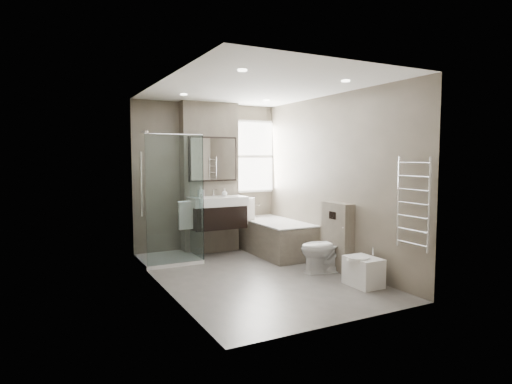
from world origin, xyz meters
TOP-DOWN VIEW (x-y plane):
  - room at (0.00, 0.00)m, footprint 2.70×3.90m
  - vanity_pier at (0.00, 1.77)m, footprint 1.00×0.25m
  - vanity at (0.00, 1.43)m, footprint 0.95×0.47m
  - mirror_cabinet at (0.00, 1.61)m, footprint 0.86×0.08m
  - towel_left at (-0.56, 1.40)m, footprint 0.24×0.06m
  - towel_right at (0.56, 1.40)m, footprint 0.24×0.06m
  - shower_enclosure at (-0.75, 1.35)m, footprint 0.90×0.90m
  - bathtub at (0.92, 1.10)m, footprint 0.75×1.60m
  - window at (0.90, 1.88)m, footprint 0.98×0.06m
  - toilet at (0.97, -0.26)m, footprint 0.76×0.53m
  - cistern_box at (1.21, -0.25)m, footprint 0.19×0.55m
  - bidet at (1.01, -1.03)m, footprint 0.40×0.47m
  - towel_radiator at (1.25, -1.60)m, footprint 0.03×0.49m
  - soap_bottle_a at (-0.27, 1.48)m, footprint 0.08×0.09m
  - soap_bottle_b at (0.16, 1.49)m, footprint 0.10×0.10m

SIDE VIEW (x-z plane):
  - bidet at x=1.01m, z-range -0.05..0.44m
  - bathtub at x=0.92m, z-range 0.03..0.60m
  - toilet at x=0.97m, z-range 0.00..0.71m
  - shower_enclosure at x=-0.75m, z-range -0.51..1.49m
  - cistern_box at x=1.21m, z-range 0.00..1.00m
  - towel_left at x=-0.56m, z-range 0.50..0.94m
  - towel_right at x=0.56m, z-range 0.50..0.94m
  - vanity at x=0.00m, z-range 0.41..1.07m
  - soap_bottle_b at x=0.16m, z-range 1.00..1.12m
  - soap_bottle_a at x=-0.27m, z-range 1.00..1.19m
  - towel_radiator at x=1.25m, z-range 0.57..1.67m
  - room at x=0.00m, z-range -0.05..2.65m
  - vanity_pier at x=0.00m, z-range 0.00..2.60m
  - mirror_cabinet at x=0.00m, z-range 1.25..2.01m
  - window at x=0.90m, z-range 1.01..2.34m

